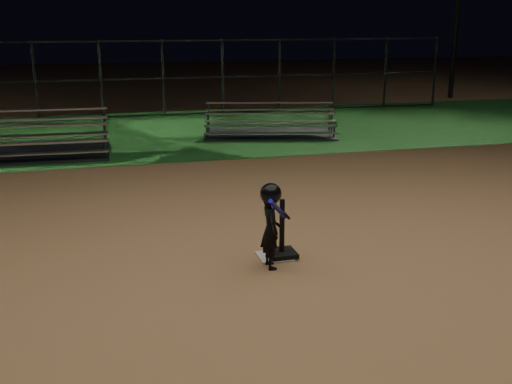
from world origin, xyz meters
name	(u,v)px	position (x,y,z in m)	size (l,w,h in m)	color
ground	(275,257)	(0.00, 0.00, 0.00)	(80.00, 80.00, 0.00)	#A97B4C
grass_strip	(177,131)	(0.00, 10.00, 0.01)	(60.00, 8.00, 0.01)	#1A521C
home_plate	(275,256)	(0.00, 0.00, 0.01)	(0.45, 0.45, 0.02)	beige
batting_tee	(282,245)	(0.09, -0.02, 0.17)	(0.38, 0.38, 0.80)	black
child_batter	(271,223)	(-0.15, -0.32, 0.60)	(0.42, 0.57, 1.14)	black
bleacher_left	(16,148)	(-4.09, 7.57, 0.21)	(4.31, 2.22, 1.04)	silver
bleacher_right	(270,129)	(2.42, 8.67, 0.18)	(3.90, 2.54, 0.88)	#ACACB0
backstop_fence	(163,78)	(0.00, 13.00, 1.25)	(20.08, 0.08, 2.50)	#38383D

